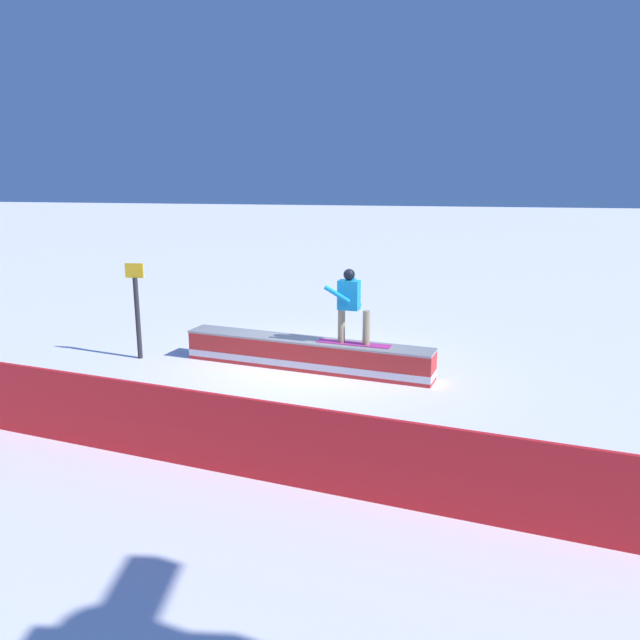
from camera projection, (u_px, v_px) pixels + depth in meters
ground_plane at (306, 368)px, 12.54m from camera, size 120.00×120.00×0.00m
grind_box at (306, 355)px, 12.47m from camera, size 5.16×1.54×0.61m
snowboarder at (350, 303)px, 11.88m from camera, size 1.48×0.49×1.46m
safety_fence at (232, 436)px, 8.04m from camera, size 10.18×1.96×1.08m
trail_marker at (137, 308)px, 12.98m from camera, size 0.40×0.10×2.03m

